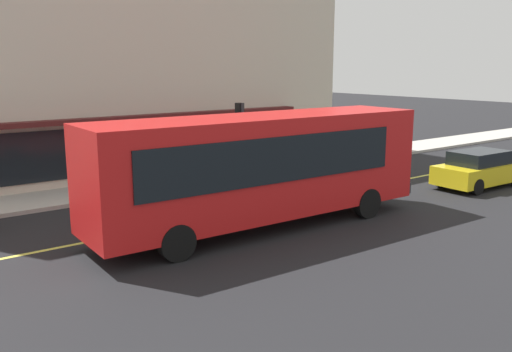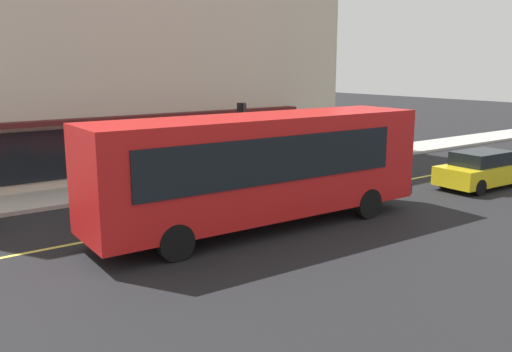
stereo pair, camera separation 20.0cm
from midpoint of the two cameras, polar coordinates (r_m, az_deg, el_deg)
ground at (r=19.64m, az=1.78°, el=-3.18°), size 120.00×120.00×0.00m
sidewalk at (r=24.06m, az=-6.33°, el=-0.31°), size 80.00×2.71×0.15m
lane_centre_stripe at (r=19.64m, az=1.78°, el=-3.17°), size 36.00×0.16×0.01m
storefront_building at (r=28.68m, az=-15.35°, el=13.39°), size 22.28×10.43×12.23m
bus at (r=16.67m, az=1.03°, el=1.15°), size 11.20×2.86×3.50m
traffic_light at (r=24.16m, az=-1.22°, el=5.72°), size 0.30×0.52×3.20m
car_silver at (r=22.78m, az=-0.16°, el=0.80°), size 4.35×1.95×1.52m
car_yellow at (r=24.40m, az=22.85°, el=0.61°), size 4.38×2.01×1.52m
pedestrian_waiting at (r=22.85m, az=-10.40°, el=1.76°), size 0.34×0.34×1.71m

